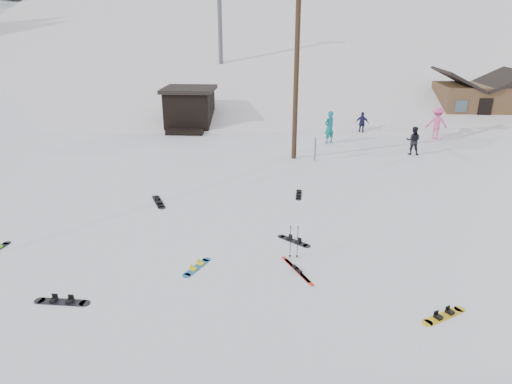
# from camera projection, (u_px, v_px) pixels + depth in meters

# --- Properties ---
(ground) EXTENTS (200.00, 200.00, 0.00)m
(ground) POSITION_uv_depth(u_px,v_px,m) (224.00, 312.00, 11.65)
(ground) COLOR white
(ground) RESTS_ON ground
(ski_slope) EXTENTS (60.00, 85.24, 65.97)m
(ski_slope) POSITION_uv_depth(u_px,v_px,m) (273.00, 157.00, 67.24)
(ski_slope) COLOR white
(ski_slope) RESTS_ON ground
(ridge_left) EXTENTS (47.54, 95.03, 58.38)m
(ridge_left) POSITION_uv_depth(u_px,v_px,m) (9.00, 160.00, 62.41)
(ridge_left) COLOR white
(ridge_left) RESTS_ON ground
(treeline_crest) EXTENTS (50.00, 6.00, 10.00)m
(treeline_crest) POSITION_uv_depth(u_px,v_px,m) (278.00, 57.00, 91.92)
(treeline_crest) COLOR black
(treeline_crest) RESTS_ON ski_slope
(utility_pole) EXTENTS (2.00, 0.26, 9.00)m
(utility_pole) POSITION_uv_depth(u_px,v_px,m) (296.00, 69.00, 22.94)
(utility_pole) COLOR #3A2819
(utility_pole) RESTS_ON ground
(trail_sign) EXTENTS (0.50, 0.09, 1.85)m
(trail_sign) POSITION_uv_depth(u_px,v_px,m) (316.00, 137.00, 23.69)
(trail_sign) COLOR #595B60
(trail_sign) RESTS_ON ground
(lift_hut) EXTENTS (3.40, 4.10, 2.75)m
(lift_hut) POSITION_uv_depth(u_px,v_px,m) (190.00, 108.00, 31.00)
(lift_hut) COLOR black
(lift_hut) RESTS_ON ground
(lift_tower_near) EXTENTS (2.20, 0.36, 8.00)m
(lift_tower_near) POSITION_uv_depth(u_px,v_px,m) (220.00, 8.00, 37.10)
(lift_tower_near) COLOR #595B60
(lift_tower_near) RESTS_ON ski_slope
(cabin) EXTENTS (5.39, 4.40, 3.77)m
(cabin) POSITION_uv_depth(u_px,v_px,m) (474.00, 102.00, 32.66)
(cabin) COLOR brown
(cabin) RESTS_ON ground
(hero_snowboard) EXTENTS (0.68, 1.21, 0.09)m
(hero_snowboard) POSITION_uv_depth(u_px,v_px,m) (197.00, 267.00, 13.72)
(hero_snowboard) COLOR #1B70B5
(hero_snowboard) RESTS_ON ground
(hero_skis) EXTENTS (0.94, 1.66, 0.09)m
(hero_skis) POSITION_uv_depth(u_px,v_px,m) (297.00, 270.00, 13.54)
(hero_skis) COLOR red
(hero_skis) RESTS_ON ground
(ski_poles) EXTENTS (0.30, 0.08, 1.09)m
(ski_poles) POSITION_uv_depth(u_px,v_px,m) (294.00, 242.00, 14.11)
(ski_poles) COLOR black
(ski_poles) RESTS_ON ground
(board_scatter_a) EXTENTS (1.53, 0.33, 0.11)m
(board_scatter_a) POSITION_uv_depth(u_px,v_px,m) (62.00, 301.00, 12.03)
(board_scatter_a) COLOR black
(board_scatter_a) RESTS_ON ground
(board_scatter_b) EXTENTS (0.87, 1.46, 0.11)m
(board_scatter_b) POSITION_uv_depth(u_px,v_px,m) (159.00, 202.00, 18.62)
(board_scatter_b) COLOR black
(board_scatter_b) RESTS_ON ground
(board_scatter_d) EXTENTS (1.09, 0.91, 0.09)m
(board_scatter_d) POSITION_uv_depth(u_px,v_px,m) (294.00, 241.00, 15.34)
(board_scatter_d) COLOR black
(board_scatter_d) RESTS_ON ground
(board_scatter_e) EXTENTS (1.27, 0.91, 0.10)m
(board_scatter_e) POSITION_uv_depth(u_px,v_px,m) (444.00, 316.00, 11.46)
(board_scatter_e) COLOR yellow
(board_scatter_e) RESTS_ON ground
(board_scatter_f) EXTENTS (0.29, 1.28, 0.09)m
(board_scatter_f) POSITION_uv_depth(u_px,v_px,m) (299.00, 195.00, 19.40)
(board_scatter_f) COLOR black
(board_scatter_f) RESTS_ON ground
(skier_teal) EXTENTS (0.84, 0.81, 1.93)m
(skier_teal) POSITION_uv_depth(u_px,v_px,m) (329.00, 127.00, 27.28)
(skier_teal) COLOR #0C7378
(skier_teal) RESTS_ON ground
(skier_dark) EXTENTS (0.88, 0.76, 1.56)m
(skier_dark) POSITION_uv_depth(u_px,v_px,m) (413.00, 141.00, 24.99)
(skier_dark) COLOR black
(skier_dark) RESTS_ON ground
(skier_pink) EXTENTS (1.36, 0.92, 1.95)m
(skier_pink) POSITION_uv_depth(u_px,v_px,m) (437.00, 123.00, 28.31)
(skier_pink) COLOR #EA528E
(skier_pink) RESTS_ON ground
(skier_navy) EXTENTS (0.93, 0.60, 1.47)m
(skier_navy) POSITION_uv_depth(u_px,v_px,m) (362.00, 123.00, 29.39)
(skier_navy) COLOR #1F1C47
(skier_navy) RESTS_ON ground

